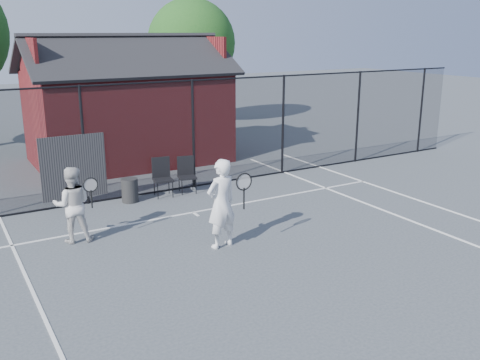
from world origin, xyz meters
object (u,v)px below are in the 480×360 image
clubhouse (128,113)px  chair_right (187,176)px  player_front (222,203)px  player_back (72,205)px  chair_left (163,178)px  waste_bin (130,190)px

clubhouse → chair_right: size_ratio=6.81×
player_front → player_back: 3.10m
clubhouse → player_front: clubhouse is taller
clubhouse → player_back: 7.29m
chair_left → waste_bin: bearing=-171.7°
waste_bin → clubhouse: bearing=70.9°
chair_right → waste_bin: 1.63m
chair_left → player_front: bearing=-86.2°
player_front → player_back: player_front is taller
player_back → waste_bin: (1.89, 1.99, -0.49)m
player_front → chair_left: (0.30, 3.80, -0.42)m
chair_left → waste_bin: size_ratio=1.63×
clubhouse → chair_right: clubhouse is taller
player_back → player_front: bearing=-35.8°
chair_right → waste_bin: (-1.62, 0.01, -0.17)m
clubhouse → waste_bin: clubhouse is taller
player_back → chair_right: (3.51, 1.98, -0.32)m
clubhouse → player_back: size_ratio=4.06×
player_back → chair_right: size_ratio=1.67×
clubhouse → player_back: bearing=-118.1°
player_front → chair_right: size_ratio=1.93×
player_front → waste_bin: player_front is taller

